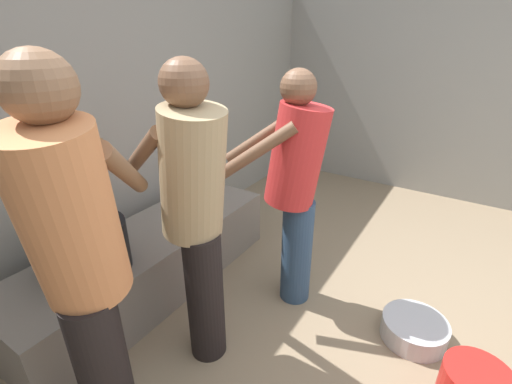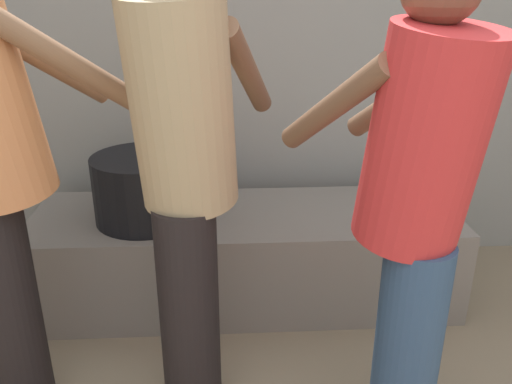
# 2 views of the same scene
# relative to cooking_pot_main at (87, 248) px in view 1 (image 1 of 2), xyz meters

# --- Properties ---
(block_enclosure_rear) EXTENTS (5.74, 0.20, 2.16)m
(block_enclosure_rear) POSITION_rel_cooking_pot_main_xyz_m (0.57, 0.55, 0.50)
(block_enclosure_rear) COLOR gray
(block_enclosure_rear) RESTS_ON ground_plane
(block_enclosure_right) EXTENTS (0.20, 5.07, 2.16)m
(block_enclosure_right) POSITION_rel_cooking_pot_main_xyz_m (3.34, -1.88, 0.50)
(block_enclosure_right) COLOR gray
(block_enclosure_right) RESTS_ON ground_plane
(hearth_ledge) EXTENTS (1.92, 0.60, 0.44)m
(hearth_ledge) POSITION_rel_cooking_pot_main_xyz_m (0.43, 0.03, -0.36)
(hearth_ledge) COLOR slate
(hearth_ledge) RESTS_ON ground_plane
(cooking_pot_main) EXTENTS (0.45, 0.45, 0.74)m
(cooking_pot_main) POSITION_rel_cooking_pot_main_xyz_m (0.00, 0.00, 0.00)
(cooking_pot_main) COLOR black
(cooking_pot_main) RESTS_ON hearth_ledge
(cook_in_red_shirt) EXTENTS (0.58, 0.71, 1.51)m
(cook_in_red_shirt) POSITION_rel_cooking_pot_main_xyz_m (0.88, -0.83, 0.28)
(cook_in_red_shirt) COLOR navy
(cook_in_red_shirt) RESTS_ON ground_plane
(cook_in_orange_shirt) EXTENTS (0.73, 0.68, 1.65)m
(cook_in_orange_shirt) POSITION_rel_cooking_pot_main_xyz_m (-0.35, -0.61, 0.36)
(cook_in_orange_shirt) COLOR black
(cook_in_orange_shirt) RESTS_ON ground_plane
(cook_in_tan_shirt) EXTENTS (0.50, 0.73, 1.59)m
(cook_in_tan_shirt) POSITION_rel_cooking_pot_main_xyz_m (0.23, -0.62, 0.33)
(cook_in_tan_shirt) COLOR black
(cook_in_tan_shirt) RESTS_ON ground_plane
(metal_mixing_bowl) EXTENTS (0.38, 0.38, 0.13)m
(metal_mixing_bowl) POSITION_rel_cooking_pot_main_xyz_m (0.94, -1.63, -0.52)
(metal_mixing_bowl) COLOR #B7B7BC
(metal_mixing_bowl) RESTS_ON ground_plane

